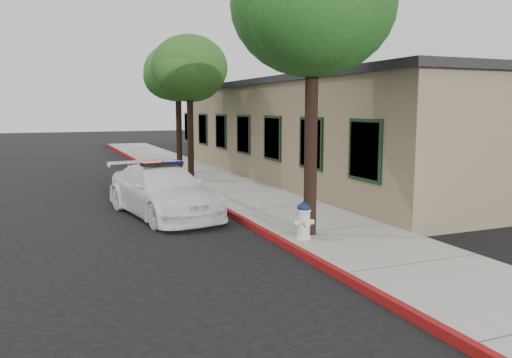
% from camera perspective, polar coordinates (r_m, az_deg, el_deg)
% --- Properties ---
extents(ground, '(120.00, 120.00, 0.00)m').
position_cam_1_polar(ground, '(12.01, 1.78, -6.95)').
color(ground, black).
rests_on(ground, ground).
extents(sidewalk, '(3.20, 60.00, 0.15)m').
position_cam_1_polar(sidewalk, '(15.30, 2.61, -3.43)').
color(sidewalk, gray).
rests_on(sidewalk, ground).
extents(red_curb, '(0.14, 60.00, 0.16)m').
position_cam_1_polar(red_curb, '(14.72, -2.83, -3.86)').
color(red_curb, maroon).
rests_on(red_curb, ground).
extents(clapboard_building, '(7.30, 20.89, 4.24)m').
position_cam_1_polar(clapboard_building, '(22.72, 7.87, 5.42)').
color(clapboard_building, '#90755E').
rests_on(clapboard_building, ground).
extents(police_car, '(2.88, 5.25, 1.56)m').
position_cam_1_polar(police_car, '(14.99, -10.27, -1.27)').
color(police_car, white).
rests_on(police_car, ground).
extents(fire_hydrant, '(0.48, 0.42, 0.85)m').
position_cam_1_polar(fire_hydrant, '(11.63, 5.31, -4.56)').
color(fire_hydrant, silver).
rests_on(fire_hydrant, sidewalk).
extents(street_tree_near, '(3.66, 3.82, 6.71)m').
position_cam_1_polar(street_tree_near, '(11.99, 6.38, 17.83)').
color(street_tree_near, black).
rests_on(street_tree_near, sidewalk).
extents(street_tree_mid, '(3.03, 3.16, 5.79)m').
position_cam_1_polar(street_tree_mid, '(20.89, -7.42, 11.77)').
color(street_tree_mid, black).
rests_on(street_tree_mid, sidewalk).
extents(street_tree_far, '(3.31, 3.07, 5.81)m').
position_cam_1_polar(street_tree_far, '(23.74, -8.56, 11.28)').
color(street_tree_far, black).
rests_on(street_tree_far, sidewalk).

